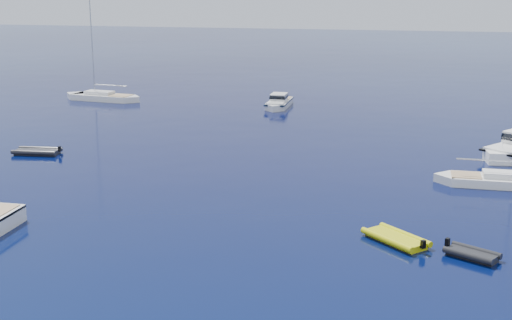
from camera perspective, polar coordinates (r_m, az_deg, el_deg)
The scene contains 6 objects.
motor_cruiser_horizon at distance 81.27m, azimuth 1.88°, elevation 4.39°, with size 2.35×7.66×2.01m, color silver, non-canonical shape.
sailboat_centre at distance 52.53m, azimuth 19.35°, elevation -2.00°, with size 2.47×9.48×13.94m, color white, non-canonical shape.
sailboat_far_l at distance 88.12m, azimuth -12.52°, elevation 4.84°, with size 2.82×10.86×15.97m, color silver, non-canonical shape.
tender_yellow at distance 39.75m, azimuth 11.43°, elevation -6.64°, with size 2.17×4.02×0.95m, color #C1C50B, non-canonical shape.
tender_grey_near at distance 38.54m, azimuth 17.35°, elevation -7.72°, with size 1.65×2.87×0.95m, color black, non-canonical shape.
tender_grey_far at distance 61.56m, azimuth -17.58°, elevation 0.48°, with size 2.18×4.05×0.95m, color black, non-canonical shape.
Camera 1 is at (8.13, -20.08, 14.05)m, focal length 48.54 mm.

